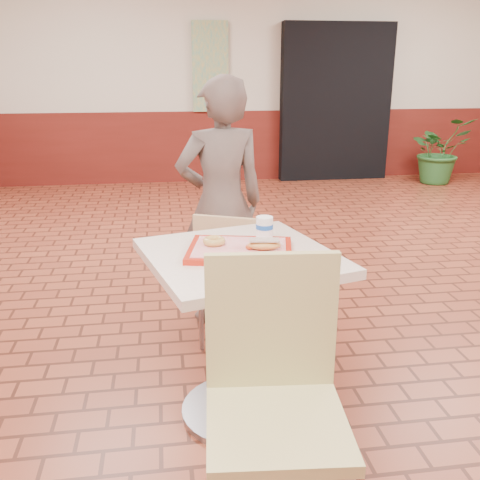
{
  "coord_description": "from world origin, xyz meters",
  "views": [
    {
      "loc": [
        -1.31,
        -2.78,
        1.6
      ],
      "look_at": [
        -0.99,
        -0.59,
        0.88
      ],
      "focal_mm": 40.0,
      "sensor_mm": 36.0,
      "label": 1
    }
  ],
  "objects": [
    {
      "name": "long_john_donut",
      "position": [
        -0.9,
        -0.64,
        0.87
      ],
      "size": [
        0.16,
        0.09,
        0.05
      ],
      "rotation": [
        0.0,
        0.0,
        -0.14
      ],
      "color": "#D2893D",
      "rests_on": "serving_tray"
    },
    {
      "name": "ring_donut",
      "position": [
        -1.1,
        -0.54,
        0.87
      ],
      "size": [
        0.13,
        0.13,
        0.03
      ],
      "primitive_type": "torus",
      "rotation": [
        0.0,
        0.0,
        0.35
      ],
      "color": "tan",
      "rests_on": "serving_tray"
    },
    {
      "name": "room_shell",
      "position": [
        0.0,
        0.0,
        1.5
      ],
      "size": [
        8.01,
        10.01,
        3.01
      ],
      "color": "brown",
      "rests_on": "ground"
    },
    {
      "name": "customer",
      "position": [
        -0.96,
        0.46,
        0.78
      ],
      "size": [
        0.63,
        0.47,
        1.56
      ],
      "primitive_type": "imported",
      "rotation": [
        0.0,
        0.0,
        3.31
      ],
      "color": "brown",
      "rests_on": "ground"
    },
    {
      "name": "chair_main_back",
      "position": [
        -0.94,
        0.07,
        0.46
      ],
      "size": [
        0.5,
        0.5,
        0.83
      ],
      "rotation": [
        0.0,
        0.0,
        2.73
      ],
      "color": "#D7B481",
      "rests_on": "ground"
    },
    {
      "name": "paper_cup",
      "position": [
        -0.86,
        -0.47,
        0.9
      ],
      "size": [
        0.08,
        0.08,
        0.1
      ],
      "rotation": [
        0.0,
        0.0,
        0.19
      ],
      "color": "white",
      "rests_on": "serving_tray"
    },
    {
      "name": "serving_tray",
      "position": [
        -0.99,
        -0.59,
        0.84
      ],
      "size": [
        0.45,
        0.35,
        0.03
      ],
      "rotation": [
        0.0,
        0.0,
        -0.22
      ],
      "color": "#B11D0D",
      "rests_on": "main_table"
    },
    {
      "name": "wainscot_band",
      "position": [
        0.0,
        0.0,
        0.5
      ],
      "size": [
        8.0,
        10.0,
        1.0
      ],
      "color": "#581711",
      "rests_on": "ground"
    },
    {
      "name": "promo_poster",
      "position": [
        -0.6,
        4.94,
        1.6
      ],
      "size": [
        0.5,
        0.03,
        1.2
      ],
      "primitive_type": "cube",
      "color": "gray",
      "rests_on": "wainscot_band"
    },
    {
      "name": "potted_plant",
      "position": [
        2.6,
        4.36,
        0.47
      ],
      "size": [
        0.96,
        0.87,
        0.93
      ],
      "primitive_type": "imported",
      "rotation": [
        0.0,
        0.0,
        0.18
      ],
      "color": "#276129",
      "rests_on": "ground"
    },
    {
      "name": "chair_main_front",
      "position": [
        -0.97,
        -1.24,
        0.56
      ],
      "size": [
        0.5,
        0.5,
        1.0
      ],
      "rotation": [
        0.0,
        0.0,
        -0.09
      ],
      "color": "tan",
      "rests_on": "ground"
    },
    {
      "name": "corridor_doorway",
      "position": [
        1.2,
        4.88,
        1.1
      ],
      "size": [
        1.6,
        0.22,
        2.2
      ],
      "primitive_type": "cube",
      "color": "black",
      "rests_on": "ground"
    },
    {
      "name": "main_table",
      "position": [
        -0.99,
        -0.59,
        0.55
      ],
      "size": [
        0.78,
        0.78,
        0.82
      ],
      "rotation": [
        0.0,
        0.0,
        0.26
      ],
      "color": "beige",
      "rests_on": "ground"
    }
  ]
}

